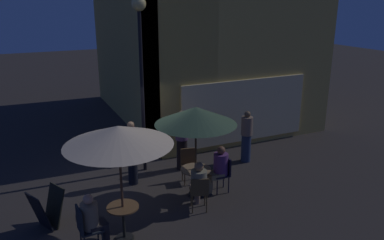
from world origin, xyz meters
TOP-DOWN VIEW (x-y plane):
  - ground_plane at (0.00, 0.00)m, footprint 60.00×60.00m
  - street_lamp_near_corner at (0.56, 0.83)m, footprint 0.38×0.38m
  - menu_sandwich_board at (-2.32, -1.12)m, footprint 0.81×0.77m
  - cafe_table_0 at (-0.93, -2.28)m, footprint 0.66×0.66m
  - cafe_table_1 at (1.23, -1.21)m, footprint 0.77×0.77m
  - patio_umbrella_0 at (-0.93, -2.28)m, footprint 2.14×2.14m
  - patio_umbrella_1 at (1.23, -1.21)m, footprint 2.00×2.00m
  - cafe_chair_0 at (-1.71, -2.34)m, footprint 0.46×0.46m
  - cafe_chair_1 at (0.98, -1.94)m, footprint 0.53×0.53m
  - cafe_chair_2 at (2.01, -1.28)m, footprint 0.44×0.44m
  - cafe_chair_3 at (1.41, -0.38)m, footprint 0.46×0.46m
  - patron_seated_0 at (-1.56, -2.33)m, footprint 0.54×0.36m
  - patron_seated_1 at (1.02, -1.81)m, footprint 0.48×0.55m
  - patron_seated_2 at (1.87, -1.26)m, footprint 0.56×0.40m
  - patron_standing_3 at (3.58, 0.12)m, footprint 0.35×0.35m
  - patron_standing_4 at (1.57, 0.43)m, footprint 0.37×0.37m
  - patron_standing_5 at (-0.02, 0.11)m, footprint 0.30×0.30m

SIDE VIEW (x-z plane):
  - ground_plane at x=0.00m, z-range 0.00..0.00m
  - menu_sandwich_board at x=-2.32m, z-range 0.01..0.89m
  - cafe_table_0 at x=-0.93m, z-range 0.15..0.92m
  - cafe_chair_1 at x=0.98m, z-range 0.11..0.99m
  - cafe_table_1 at x=1.23m, z-range 0.18..0.93m
  - cafe_chair_3 at x=1.41m, z-range 0.09..1.02m
  - cafe_chair_2 at x=2.01m, z-range 0.10..1.03m
  - cafe_chair_0 at x=-1.71m, z-range 0.09..1.06m
  - patron_seated_0 at x=-1.56m, z-range 0.08..1.30m
  - patron_seated_1 at x=1.02m, z-range 0.09..1.31m
  - patron_seated_2 at x=1.87m, z-range 0.09..1.34m
  - patron_standing_3 at x=3.58m, z-range 0.00..1.61m
  - patron_standing_4 at x=1.57m, z-range 0.01..1.79m
  - patron_standing_5 at x=-0.02m, z-range 0.02..1.79m
  - patio_umbrella_1 at x=1.23m, z-range 0.95..3.31m
  - patio_umbrella_0 at x=-0.93m, z-range 1.05..3.56m
  - street_lamp_near_corner at x=0.56m, z-range 1.17..6.05m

